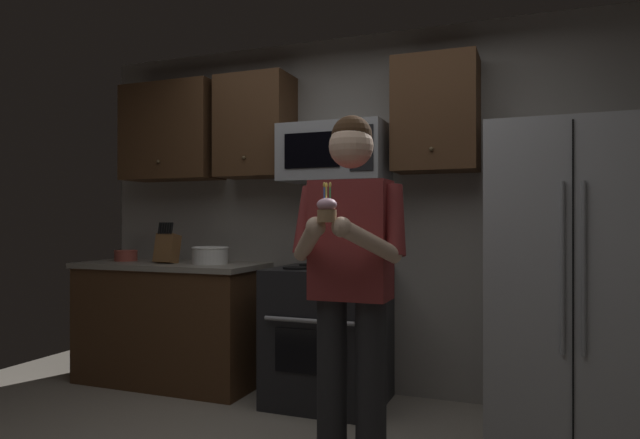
# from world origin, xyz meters

# --- Properties ---
(wall_back) EXTENTS (4.40, 0.10, 2.60)m
(wall_back) POSITION_xyz_m (0.00, 1.75, 1.30)
(wall_back) COLOR gray
(wall_back) RESTS_ON ground
(oven_range) EXTENTS (0.76, 0.70, 0.93)m
(oven_range) POSITION_xyz_m (-0.15, 1.36, 0.46)
(oven_range) COLOR black
(oven_range) RESTS_ON ground
(microwave) EXTENTS (0.74, 0.41, 0.40)m
(microwave) POSITION_xyz_m (-0.15, 1.48, 1.72)
(microwave) COLOR #9EA0A5
(refrigerator) EXTENTS (0.90, 0.75, 1.80)m
(refrigerator) POSITION_xyz_m (1.35, 1.32, 0.90)
(refrigerator) COLOR #B7BABF
(refrigerator) RESTS_ON ground
(cabinet_row_upper) EXTENTS (2.78, 0.36, 0.76)m
(cabinet_row_upper) POSITION_xyz_m (-0.72, 1.53, 1.95)
(cabinet_row_upper) COLOR #4C301C
(counter_left) EXTENTS (1.44, 0.66, 0.92)m
(counter_left) POSITION_xyz_m (-1.45, 1.38, 0.46)
(counter_left) COLOR #4C301C
(counter_left) RESTS_ON ground
(knife_block) EXTENTS (0.16, 0.15, 0.32)m
(knife_block) POSITION_xyz_m (-1.45, 1.33, 1.04)
(knife_block) COLOR brown
(knife_block) RESTS_ON counter_left
(bowl_large_white) EXTENTS (0.28, 0.28, 0.13)m
(bowl_large_white) POSITION_xyz_m (-1.11, 1.39, 0.99)
(bowl_large_white) COLOR white
(bowl_large_white) RESTS_ON counter_left
(bowl_small_colored) EXTENTS (0.19, 0.19, 0.09)m
(bowl_small_colored) POSITION_xyz_m (-1.90, 1.41, 0.97)
(bowl_small_colored) COLOR #B24C3F
(bowl_small_colored) RESTS_ON counter_left
(person) EXTENTS (0.60, 0.48, 1.76)m
(person) POSITION_xyz_m (0.33, 0.38, 1.00)
(person) COLOR #262628
(person) RESTS_ON ground
(cupcake) EXTENTS (0.09, 0.09, 0.17)m
(cupcake) POSITION_xyz_m (0.33, 0.05, 1.29)
(cupcake) COLOR #A87F56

